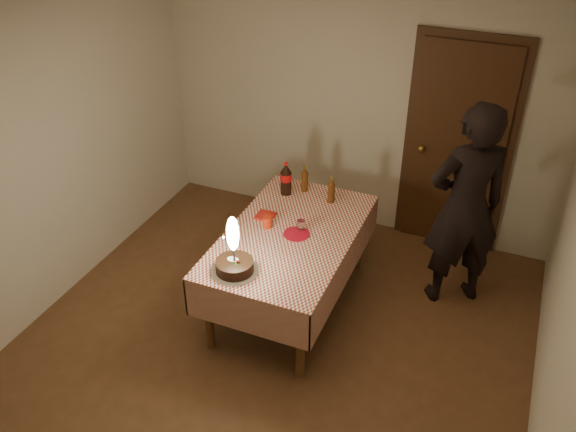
# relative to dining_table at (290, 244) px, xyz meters

# --- Properties ---
(ground) EXTENTS (4.00, 4.50, 0.01)m
(ground) POSITION_rel_dining_table_xyz_m (0.06, -0.72, -0.65)
(ground) COLOR brown
(ground) RESTS_ON ground
(room_shell) EXTENTS (4.04, 4.54, 2.62)m
(room_shell) POSITION_rel_dining_table_xyz_m (0.10, -0.64, 1.01)
(room_shell) COLOR beige
(room_shell) RESTS_ON ground
(dining_table) EXTENTS (1.02, 1.72, 0.75)m
(dining_table) POSITION_rel_dining_table_xyz_m (0.00, 0.00, 0.00)
(dining_table) COLOR brown
(dining_table) RESTS_ON ground
(birthday_cake) EXTENTS (0.36, 0.36, 0.49)m
(birthday_cake) POSITION_rel_dining_table_xyz_m (-0.19, -0.62, 0.21)
(birthday_cake) COLOR white
(birthday_cake) RESTS_ON dining_table
(red_plate) EXTENTS (0.22, 0.22, 0.01)m
(red_plate) POSITION_rel_dining_table_xyz_m (0.05, 0.01, 0.10)
(red_plate) COLOR #B50C22
(red_plate) RESTS_ON dining_table
(red_cup) EXTENTS (0.08, 0.08, 0.10)m
(red_cup) POSITION_rel_dining_table_xyz_m (-0.21, 0.02, 0.15)
(red_cup) COLOR red
(red_cup) RESTS_ON dining_table
(clear_cup) EXTENTS (0.07, 0.07, 0.09)m
(clear_cup) POSITION_rel_dining_table_xyz_m (0.06, 0.09, 0.15)
(clear_cup) COLOR silver
(clear_cup) RESTS_ON dining_table
(napkin_stack) EXTENTS (0.15, 0.15, 0.02)m
(napkin_stack) POSITION_rel_dining_table_xyz_m (-0.30, 0.15, 0.11)
(napkin_stack) COLOR red
(napkin_stack) RESTS_ON dining_table
(cola_bottle) EXTENTS (0.10, 0.10, 0.32)m
(cola_bottle) POSITION_rel_dining_table_xyz_m (-0.29, 0.59, 0.25)
(cola_bottle) COLOR black
(cola_bottle) RESTS_ON dining_table
(amber_bottle_left) EXTENTS (0.06, 0.06, 0.25)m
(amber_bottle_left) POSITION_rel_dining_table_xyz_m (-0.15, 0.70, 0.22)
(amber_bottle_left) COLOR #522A0E
(amber_bottle_left) RESTS_ON dining_table
(amber_bottle_right) EXTENTS (0.06, 0.06, 0.25)m
(amber_bottle_right) POSITION_rel_dining_table_xyz_m (0.14, 0.60, 0.22)
(amber_bottle_right) COLOR #522A0E
(amber_bottle_right) RESTS_ON dining_table
(photographer) EXTENTS (0.81, 0.73, 1.86)m
(photographer) POSITION_rel_dining_table_xyz_m (1.28, 0.66, 0.28)
(photographer) COLOR black
(photographer) RESTS_ON ground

